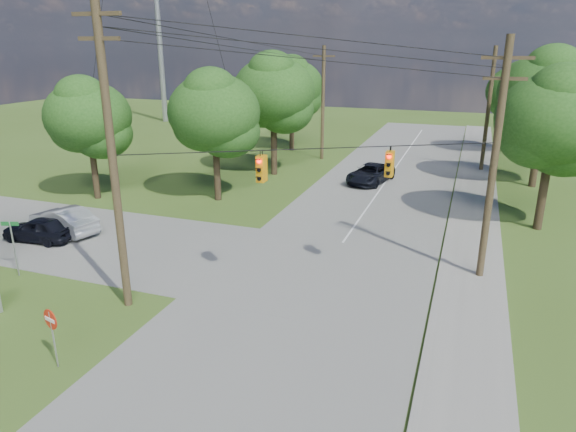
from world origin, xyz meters
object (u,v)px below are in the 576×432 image
at_px(pole_ne, 494,160).
at_px(car_main_north, 370,174).
at_px(car_cross_dark, 39,229).
at_px(car_cross_silver, 64,220).
at_px(pole_north_w, 323,102).
at_px(do_not_enter_sign, 51,325).
at_px(pole_north_e, 488,109).
at_px(pole_sw, 112,155).

xyz_separation_m(pole_ne, car_main_north, (-7.98, 14.93, -4.73)).
height_order(car_cross_dark, car_cross_silver, car_cross_silver).
bearing_deg(pole_north_w, pole_ne, -57.71).
distance_m(pole_ne, do_not_enter_sign, 18.15).
bearing_deg(pole_north_e, do_not_enter_sign, -111.02).
height_order(pole_north_e, car_cross_dark, pole_north_e).
distance_m(pole_north_e, car_main_north, 11.54).
xyz_separation_m(pole_ne, do_not_enter_sign, (-13.06, -11.98, -3.90)).
height_order(pole_ne, car_main_north, pole_ne).
height_order(pole_ne, pole_north_w, pole_ne).
distance_m(car_main_north, do_not_enter_sign, 27.39).
relative_size(pole_ne, car_main_north, 2.07).
relative_size(pole_sw, pole_north_w, 1.20).
bearing_deg(pole_north_e, car_cross_dark, -131.46).
distance_m(pole_ne, pole_north_e, 22.00).
bearing_deg(pole_sw, pole_north_w, 90.77).
distance_m(pole_ne, car_cross_silver, 22.54).
bearing_deg(pole_north_w, do_not_enter_sign, -88.58).
distance_m(pole_ne, pole_north_w, 26.03).
height_order(pole_ne, pole_north_e, pole_ne).
bearing_deg(pole_north_e, pole_north_w, 180.00).
distance_m(pole_north_e, do_not_enter_sign, 36.58).
bearing_deg(car_cross_silver, pole_sw, 70.26).
bearing_deg(do_not_enter_sign, pole_north_w, 106.90).
bearing_deg(car_cross_dark, pole_north_w, 157.56).
relative_size(car_main_north, do_not_enter_sign, 2.39).
bearing_deg(pole_north_w, car_main_north, -50.10).
bearing_deg(do_not_enter_sign, car_cross_dark, 152.25).
xyz_separation_m(car_cross_dark, car_main_north, (14.34, 18.19, 0.04)).
distance_m(pole_sw, do_not_enter_sign, 6.41).
distance_m(pole_north_w, car_cross_silver, 25.53).
distance_m(pole_sw, pole_ne, 15.51).
xyz_separation_m(pole_north_w, car_cross_dark, (-8.43, -25.27, -4.43)).
distance_m(car_cross_dark, car_cross_silver, 1.49).
relative_size(car_cross_silver, car_main_north, 0.89).
relative_size(pole_north_e, do_not_enter_sign, 4.72).
xyz_separation_m(pole_sw, car_main_north, (5.52, 22.53, -5.49)).
bearing_deg(pole_north_w, pole_sw, -89.23).
relative_size(pole_north_e, car_main_north, 1.97).
distance_m(pole_ne, car_cross_dark, 23.06).
xyz_separation_m(pole_sw, do_not_enter_sign, (0.44, -4.38, -4.66)).
xyz_separation_m(pole_north_e, car_cross_silver, (-21.97, -23.83, -4.35)).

